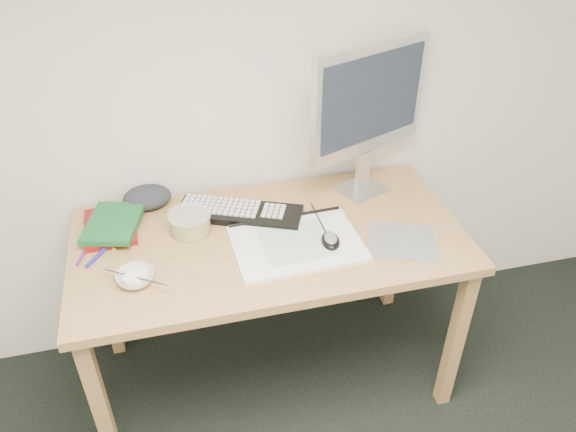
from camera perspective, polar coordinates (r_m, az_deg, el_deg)
name	(u,v)px	position (r m, az deg, el deg)	size (l,w,h in m)	color
desk	(270,254)	(2.07, -1.82, -3.89)	(1.40, 0.70, 0.75)	tan
mousepad	(402,241)	(2.03, 11.52, -2.50)	(0.23, 0.21, 0.00)	slate
sketchpad	(297,243)	(1.97, 0.90, -2.80)	(0.44, 0.32, 0.01)	silver
keyboard	(240,213)	(2.12, -4.93, 0.33)	(0.47, 0.15, 0.03)	black
monitor	(369,104)	(2.11, 8.22, 11.23)	(0.49, 0.22, 0.60)	silver
mouse	(331,238)	(1.96, 4.35, -2.27)	(0.06, 0.10, 0.04)	black
rice_bowl	(135,278)	(1.88, -15.24, -6.07)	(0.12, 0.12, 0.04)	white
chopsticks	(135,277)	(1.85, -15.27, -6.02)	(0.02, 0.02, 0.22)	#BCBCBE
fruit_tub	(190,223)	(2.05, -9.90, -0.66)	(0.16, 0.16, 0.08)	#C9CA47
book_red	(110,227)	(2.14, -17.59, -1.06)	(0.18, 0.24, 0.02)	maroon
book_green	(113,223)	(2.12, -17.33, -0.68)	(0.18, 0.24, 0.02)	#165A29
cloth_lump	(147,197)	(2.23, -14.12, 1.86)	(0.15, 0.13, 0.06)	#282B30
pencil_pink	(252,228)	(2.05, -3.66, -1.24)	(0.01, 0.01, 0.18)	pink
pencil_tan	(289,232)	(2.03, 0.07, -1.67)	(0.01, 0.01, 0.19)	tan
pencil_black	(305,217)	(2.10, 1.74, -0.14)	(0.01, 0.01, 0.20)	black
marker_blue	(100,254)	(2.03, -18.59, -3.66)	(0.01, 0.01, 0.15)	#2122B6
marker_orange	(110,239)	(2.09, -17.68, -2.20)	(0.01, 0.01, 0.14)	orange
marker_purple	(83,254)	(2.05, -20.07, -3.63)	(0.01, 0.01, 0.12)	#69227E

